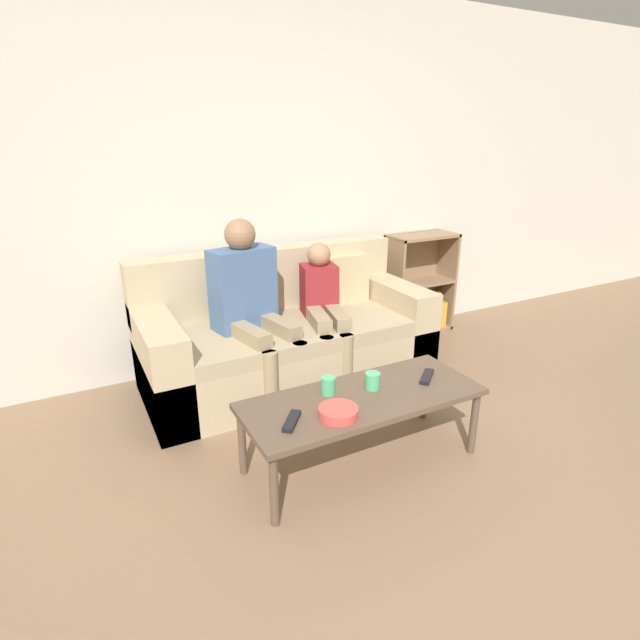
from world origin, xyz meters
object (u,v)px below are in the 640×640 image
Objects in this scene: couch at (287,339)px; cup_far at (372,381)px; person_adult at (250,297)px; coffee_table at (363,402)px; tv_remote_1 at (427,377)px; tv_remote_0 at (292,421)px; person_child at (324,306)px; snack_bowl at (338,412)px; cup_near at (328,386)px; bookshelf at (416,295)px.

cup_far is (0.02, -1.02, 0.14)m from couch.
person_adult is (-0.28, -0.08, 0.37)m from couch.
person_adult is at bearing 102.55° from coffee_table.
coffee_table is at bearing -130.50° from tv_remote_1.
couch is 12.09× the size of tv_remote_1.
tv_remote_0 is at bearing -113.23° from couch.
person_child reaches higher than snack_bowl.
person_adult is 13.39× the size of cup_far.
person_child reaches higher than tv_remote_1.
coffee_table is 6.58× the size of snack_bowl.
coffee_table is 1.30× the size of person_child.
person_adult is 7.19× the size of tv_remote_1.
person_adult is 1.21× the size of person_child.
person_adult reaches higher than couch.
cup_far is at bearing 28.72° from coffee_table.
person_adult is at bearing 90.74° from snack_bowl.
couch is 21.23× the size of cup_near.
person_child is at bearing 94.32° from tv_remote_0.
coffee_table is (-1.46, -1.42, 0.04)m from bookshelf.
snack_bowl is (-0.29, -0.16, -0.02)m from cup_far.
person_adult is 6.13× the size of snack_bowl.
cup_near is at bearing 143.89° from coffee_table.
tv_remote_0 is (-0.71, -1.00, -0.14)m from person_child.
snack_bowl is at bearing 26.78° from tv_remote_0.
bookshelf reaches higher than tv_remote_0.
person_adult is 1.20m from tv_remote_1.
person_child is (0.50, -0.05, -0.13)m from person_adult.
tv_remote_1 is 0.62m from snack_bowl.
cup_near is (-0.21, -0.97, 0.14)m from couch.
tv_remote_1 is (0.83, 0.06, 0.00)m from tv_remote_0.
person_adult is (-0.22, 0.99, 0.31)m from coffee_table.
person_child is 5.86× the size of tv_remote_0.
bookshelf is 5.26× the size of tv_remote_0.
tv_remote_0 is at bearing -149.43° from cup_near.
couch is at bearing 91.34° from cup_far.
tv_remote_0 is 0.83m from tv_remote_1.
bookshelf reaches higher than snack_bowl.
person_child is (0.28, 0.94, 0.19)m from coffee_table.
bookshelf reaches higher than cup_near.
cup_far is (-1.37, -1.37, 0.12)m from bookshelf.
person_adult is at bearing 118.64° from tv_remote_0.
cup_near is (-0.43, -0.84, -0.10)m from person_child.
tv_remote_0 is at bearing -171.62° from coffee_table.
couch reaches higher than cup_far.
person_child reaches higher than coffee_table.
coffee_table is 13.55× the size of cup_near.
coffee_table is at bearing -93.39° from couch.
tv_remote_1 is at bearing 0.31° from coffee_table.
person_child is 5.92× the size of tv_remote_1.
cup_far reaches higher than snack_bowl.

